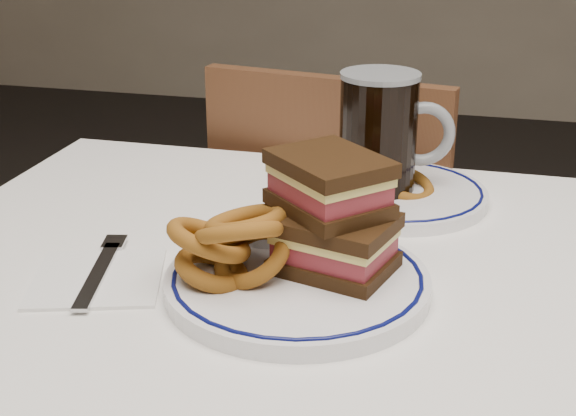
% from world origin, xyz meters
% --- Properties ---
extents(dining_table, '(1.27, 0.87, 0.75)m').
position_xyz_m(dining_table, '(0.00, 0.00, 0.64)').
color(dining_table, white).
rests_on(dining_table, floor).
extents(chair_far, '(0.46, 0.46, 0.87)m').
position_xyz_m(chair_far, '(-0.21, 0.57, 0.47)').
color(chair_far, '#4E2C19').
rests_on(chair_far, floor).
extents(main_plate, '(0.27, 0.27, 0.02)m').
position_xyz_m(main_plate, '(-0.16, 0.00, 0.76)').
color(main_plate, white).
rests_on(main_plate, dining_table).
extents(reuben_sandwich, '(0.15, 0.15, 0.12)m').
position_xyz_m(reuben_sandwich, '(-0.13, 0.03, 0.83)').
color(reuben_sandwich, black).
rests_on(reuben_sandwich, main_plate).
extents(onion_rings_main, '(0.14, 0.13, 0.11)m').
position_xyz_m(onion_rings_main, '(-0.22, -0.01, 0.80)').
color(onion_rings_main, brown).
rests_on(onion_rings_main, main_plate).
extents(ketchup_ramekin, '(0.05, 0.05, 0.03)m').
position_xyz_m(ketchup_ramekin, '(-0.21, 0.08, 0.78)').
color(ketchup_ramekin, silver).
rests_on(ketchup_ramekin, main_plate).
extents(beer_mug, '(0.15, 0.10, 0.17)m').
position_xyz_m(beer_mug, '(-0.11, 0.28, 0.84)').
color(beer_mug, black).
rests_on(beer_mug, dining_table).
extents(far_plate, '(0.24, 0.24, 0.02)m').
position_xyz_m(far_plate, '(-0.09, 0.28, 0.76)').
color(far_plate, white).
rests_on(far_plate, dining_table).
extents(onion_rings_far, '(0.11, 0.09, 0.06)m').
position_xyz_m(onion_rings_far, '(-0.10, 0.28, 0.78)').
color(onion_rings_far, brown).
rests_on(onion_rings_far, far_plate).
extents(napkin_fork, '(0.17, 0.18, 0.01)m').
position_xyz_m(napkin_fork, '(-0.37, -0.02, 0.75)').
color(napkin_fork, white).
rests_on(napkin_fork, dining_table).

